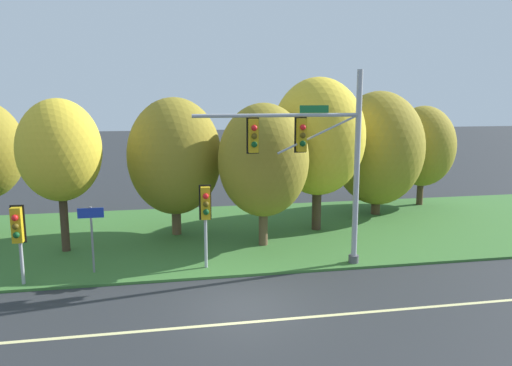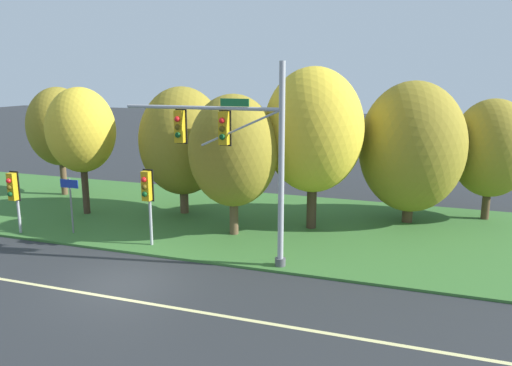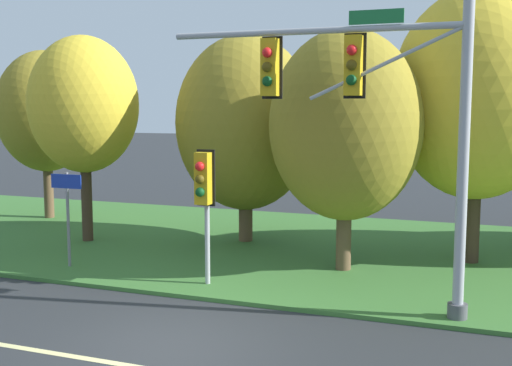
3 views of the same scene
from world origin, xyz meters
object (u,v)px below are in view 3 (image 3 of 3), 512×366
tree_left_of_mast (84,105)px  tree_mid_verge (346,126)px  tree_nearest_road (46,112)px  route_sign_post (67,205)px  tree_behind_signpost (245,123)px  tree_tall_centre (477,95)px  traffic_signal_mast (380,99)px  pedestrian_signal_further_along (204,187)px

tree_left_of_mast → tree_mid_verge: 8.47m
tree_nearest_road → route_sign_post: bearing=-48.0°
tree_left_of_mast → tree_behind_signpost: 5.06m
tree_mid_verge → tree_tall_centre: 3.77m
tree_behind_signpost → tree_left_of_mast: bearing=-159.6°
route_sign_post → tree_mid_verge: (6.92, 2.28, 2.09)m
traffic_signal_mast → tree_behind_signpost: bearing=133.0°
route_sign_post → tree_tall_centre: tree_tall_centre is taller
pedestrian_signal_further_along → tree_behind_signpost: tree_behind_signpost is taller
tree_behind_signpost → tree_mid_verge: (3.72, -2.44, 0.04)m
tree_tall_centre → tree_behind_signpost: bearing=176.5°
tree_left_of_mast → route_sign_post: bearing=-63.0°
pedestrian_signal_further_along → tree_behind_signpost: 5.37m
traffic_signal_mast → tree_tall_centre: traffic_signal_mast is taller
tree_behind_signpost → tree_nearest_road: bearing=171.4°
tree_behind_signpost → route_sign_post: bearing=-124.2°
pedestrian_signal_further_along → route_sign_post: bearing=174.6°
tree_behind_signpost → tree_tall_centre: tree_tall_centre is taller
pedestrian_signal_further_along → route_sign_post: size_ratio=1.29×
route_sign_post → tree_mid_verge: bearing=18.2°
tree_left_of_mast → pedestrian_signal_further_along: bearing=-30.5°
tree_mid_verge → tree_tall_centre: (3.08, 2.02, 0.79)m
tree_nearest_road → tree_left_of_mast: 4.97m
tree_nearest_road → traffic_signal_mast: bearing=-26.2°
route_sign_post → tree_mid_verge: tree_mid_verge is taller
tree_mid_verge → traffic_signal_mast: bearing=-65.5°
traffic_signal_mast → route_sign_post: 8.77m
pedestrian_signal_further_along → tree_tall_centre: (5.83, 4.69, 2.18)m
traffic_signal_mast → route_sign_post: traffic_signal_mast is taller
pedestrian_signal_further_along → tree_mid_verge: size_ratio=0.52×
tree_left_of_mast → tree_tall_centre: 11.59m
traffic_signal_mast → tree_nearest_road: 15.30m
traffic_signal_mast → tree_behind_signpost: traffic_signal_mast is taller
tree_mid_verge → pedestrian_signal_further_along: bearing=-135.9°
traffic_signal_mast → tree_tall_centre: size_ratio=1.01×
traffic_signal_mast → route_sign_post: (-8.30, 0.74, -2.74)m
traffic_signal_mast → tree_behind_signpost: size_ratio=1.16×
traffic_signal_mast → tree_left_of_mast: (-9.81, 3.70, -0.12)m
route_sign_post → tree_nearest_road: (-5.42, 6.01, 2.37)m
tree_behind_signpost → tree_mid_verge: size_ratio=1.04×
pedestrian_signal_further_along → tree_nearest_road: bearing=146.3°
route_sign_post → tree_behind_signpost: 6.06m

